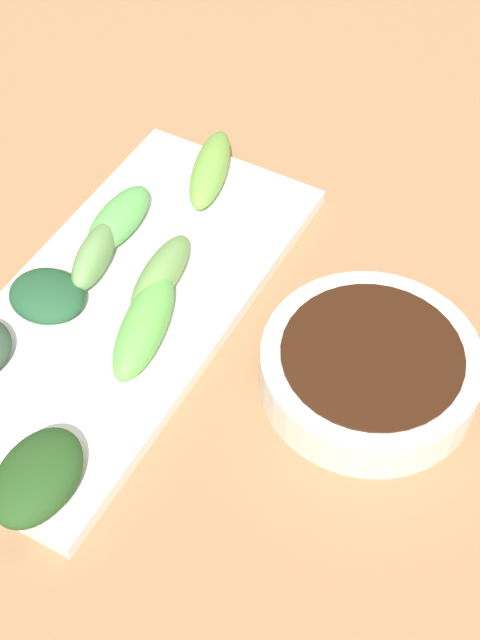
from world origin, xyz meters
The scene contains 10 objects.
tabletop centered at (0.00, 0.00, 0.01)m, with size 2.10×2.10×0.02m, color #9D724B.
sauce_bowl centered at (-0.11, -0.04, 0.04)m, with size 0.15×0.15×0.04m.
serving_plate centered at (0.08, -0.01, 0.03)m, with size 0.16×0.35×0.01m, color white.
broccoli_stalk_0 centered at (0.12, -0.07, 0.04)m, with size 0.03×0.08×0.02m, color #5FB455.
broccoli_leafy_2 centered at (0.12, 0.02, 0.04)m, with size 0.06×0.05×0.02m, color #225230.
broccoli_leafy_3 centered at (0.04, 0.14, 0.04)m, with size 0.05×0.07×0.03m, color #244B1D.
broccoli_stalk_4 centered at (0.09, -0.15, 0.04)m, with size 0.03×0.09×0.02m, color #72AB43.
broccoli_stalk_5 centered at (0.06, -0.03, 0.04)m, with size 0.03×0.08×0.02m, color #6C9E50.
broccoli_stalk_6 centered at (0.04, 0.01, 0.05)m, with size 0.03×0.10×0.03m, color #64BA4E.
broccoli_stalk_7 centered at (0.11, -0.03, 0.05)m, with size 0.02×0.07×0.03m, color #6D9F57.
Camera 1 is at (-0.20, 0.32, 0.53)m, focal length 51.08 mm.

